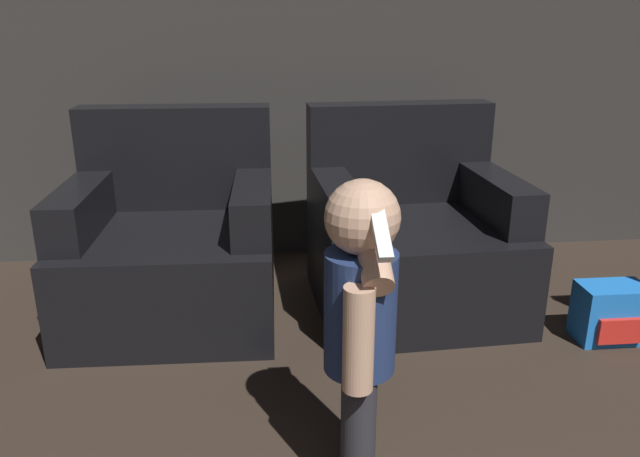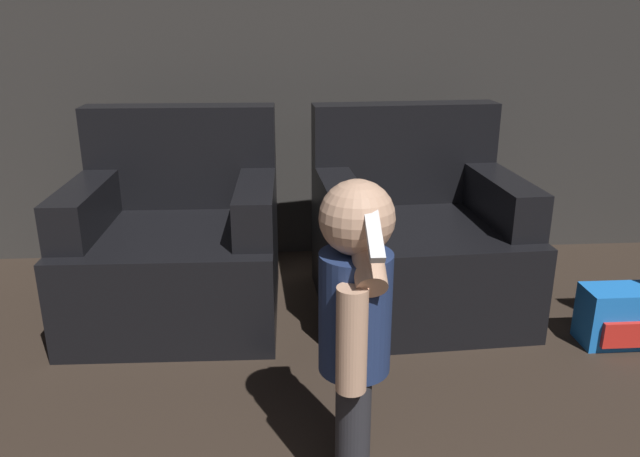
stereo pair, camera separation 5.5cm
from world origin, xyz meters
name	(u,v)px [view 1 (the left image)]	position (x,y,z in m)	size (l,w,h in m)	color
wall_back	(305,16)	(0.00, 4.50, 1.30)	(8.40, 0.05, 2.60)	#33302D
armchair_left	(173,247)	(-0.66, 3.77, 0.32)	(0.91, 0.86, 0.91)	black
armchair_right	(412,239)	(0.44, 3.77, 0.32)	(0.94, 0.88, 0.91)	black
person_toddler	(361,313)	(0.01, 2.61, 0.54)	(0.20, 0.35, 0.92)	#28282D
toy_backpack	(610,313)	(1.19, 3.32, 0.12)	(0.28, 0.19, 0.25)	blue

